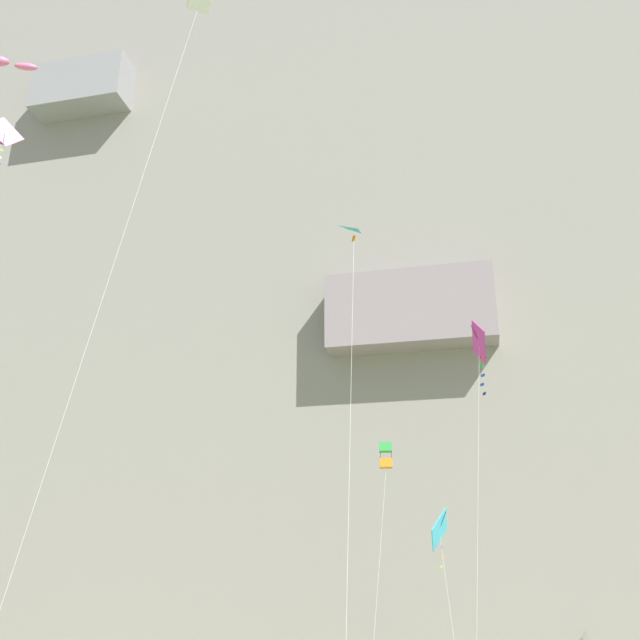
# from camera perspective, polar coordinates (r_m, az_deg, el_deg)

# --- Properties ---
(cliff_face) EXTENTS (180.00, 32.22, 74.36)m
(cliff_face) POSITION_cam_1_polar(r_m,az_deg,el_deg) (74.52, 8.05, 6.11)
(cliff_face) COLOR gray
(cliff_face) RESTS_ON ground
(kite_diamond_mid_right) EXTENTS (1.20, 4.63, 8.21)m
(kite_diamond_mid_right) POSITION_cam_1_polar(r_m,az_deg,el_deg) (44.59, 9.56, -16.31)
(kite_diamond_mid_right) COLOR #38B2D1
(kite_diamond_mid_right) RESTS_ON ground
(kite_diamond_mid_center) EXTENTS (2.26, 3.69, 34.05)m
(kite_diamond_mid_center) POSITION_cam_1_polar(r_m,az_deg,el_deg) (54.21, -24.10, 13.00)
(kite_diamond_mid_center) COLOR pink
(kite_diamond_mid_center) RESTS_ON ground
(kite_delta_high_left) EXTENTS (1.11, 6.02, 18.08)m
(kite_delta_high_left) POSITION_cam_1_polar(r_m,az_deg,el_deg) (30.31, 2.97, 4.72)
(kite_delta_high_left) COLOR #38B2D1
(kite_delta_high_left) RESTS_ON ground
(kite_box_high_right) EXTENTS (0.90, 4.52, 11.57)m
(kite_box_high_right) POSITION_cam_1_polar(r_m,az_deg,el_deg) (42.22, 5.29, -10.78)
(kite_box_high_right) COLOR green
(kite_box_high_right) RESTS_ON ground
(kite_diamond_low_right) EXTENTS (1.53, 4.34, 15.61)m
(kite_diamond_low_right) POSITION_cam_1_polar(r_m,az_deg,el_deg) (34.69, 12.61, -2.23)
(kite_diamond_low_right) COLOR #CC3399
(kite_diamond_low_right) RESTS_ON ground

